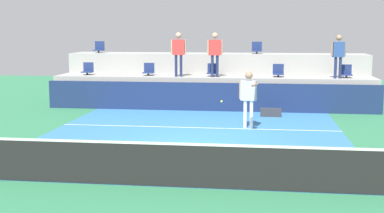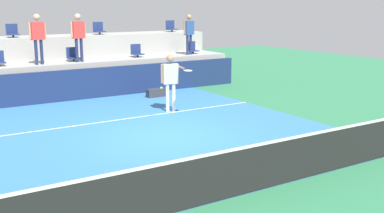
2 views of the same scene
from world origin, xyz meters
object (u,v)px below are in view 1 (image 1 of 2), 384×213
object	(u,v)px
stadium_chair_upper_right	(257,49)
stadium_chair_upper_far_left	(99,48)
spectator_leaning_on_rail	(215,50)
tennis_player	(249,93)
stadium_chair_lower_center	(213,71)
spectator_in_grey	(178,50)
stadium_chair_lower_left	(149,70)
stadium_chair_lower_right	(278,72)
equipment_bag	(271,112)
stadium_chair_upper_far_right	(340,49)
spectator_in_white	(338,52)
stadium_chair_upper_left	(177,48)
stadium_chair_lower_far_right	(346,72)
tennis_ball	(222,101)
stadium_chair_lower_far_left	(88,70)

from	to	relation	value
stadium_chair_upper_right	stadium_chair_upper_far_left	bearing A→B (deg)	180.00
spectator_leaning_on_rail	tennis_player	bearing A→B (deg)	-71.30
stadium_chair_lower_center	stadium_chair_upper_right	xyz separation A→B (m)	(1.77, 1.80, 0.85)
stadium_chair_upper_right	spectator_in_grey	xyz separation A→B (m)	(-3.12, -2.18, 0.02)
spectator_in_grey	stadium_chair_lower_left	bearing A→B (deg)	163.79
stadium_chair_lower_right	equipment_bag	xyz separation A→B (m)	(-0.31, -2.27, -1.31)
stadium_chair_upper_far_right	stadium_chair_lower_right	bearing A→B (deg)	-145.79
spectator_in_grey	equipment_bag	size ratio (longest dim) A/B	2.34
stadium_chair_lower_left	equipment_bag	size ratio (longest dim) A/B	0.68
spectator_in_grey	spectator_in_white	world-z (taller)	spectator_in_grey
stadium_chair_upper_far_right	stadium_chair_upper_right	bearing A→B (deg)	180.00
stadium_chair_upper_far_right	spectator_in_white	bearing A→B (deg)	-99.68
tennis_player	stadium_chair_upper_left	bearing A→B (deg)	117.16
stadium_chair_upper_left	spectator_in_white	xyz separation A→B (m)	(6.69, -2.18, -0.04)
stadium_chair_upper_right	spectator_in_white	size ratio (longest dim) A/B	0.31
stadium_chair_lower_far_right	tennis_ball	size ratio (longest dim) A/B	7.65
stadium_chair_upper_far_right	equipment_bag	xyz separation A→B (m)	(-2.96, -4.07, -2.16)
stadium_chair_upper_left	tennis_player	distance (m)	7.40
stadium_chair_lower_left	stadium_chair_upper_far_left	size ratio (longest dim) A/B	1.00
stadium_chair_lower_left	stadium_chair_upper_far_left	world-z (taller)	stadium_chair_upper_far_left
stadium_chair_lower_right	tennis_player	size ratio (longest dim) A/B	0.28
spectator_in_grey	equipment_bag	xyz separation A→B (m)	(3.70, -1.88, -2.19)
stadium_chair_lower_left	stadium_chair_upper_far_right	xyz separation A→B (m)	(7.98, 1.80, 0.85)
stadium_chair_lower_far_right	stadium_chair_upper_right	xyz separation A→B (m)	(-3.55, 1.80, 0.85)
spectator_in_white	stadium_chair_upper_right	bearing A→B (deg)	145.39
stadium_chair_lower_right	tennis_ball	xyz separation A→B (m)	(-1.87, -5.53, -0.49)
stadium_chair_upper_right	tennis_player	xyz separation A→B (m)	(-0.19, -6.50, -1.18)
stadium_chair_lower_center	stadium_chair_lower_far_right	distance (m)	5.32
stadium_chair_lower_far_right	tennis_ball	bearing A→B (deg)	-129.33
stadium_chair_upper_right	spectator_leaning_on_rail	bearing A→B (deg)	-127.03
stadium_chair_lower_left	spectator_in_grey	bearing A→B (deg)	-16.21
stadium_chair_lower_right	spectator_leaning_on_rail	size ratio (longest dim) A/B	0.29
stadium_chair_lower_far_left	spectator_in_white	world-z (taller)	spectator_in_white
equipment_bag	tennis_ball	bearing A→B (deg)	-115.57
stadium_chair_lower_far_left	stadium_chair_upper_far_right	distance (m)	10.80
stadium_chair_upper_right	spectator_in_white	xyz separation A→B (m)	(3.16, -2.18, -0.04)
stadium_chair_upper_right	stadium_chair_upper_far_right	bearing A→B (deg)	0.00
stadium_chair_lower_left	tennis_player	xyz separation A→B (m)	(4.26, -4.70, -0.33)
stadium_chair_upper_right	tennis_player	world-z (taller)	stadium_chair_upper_right
stadium_chair_upper_right	stadium_chair_upper_far_right	world-z (taller)	same
stadium_chair_lower_left	stadium_chair_upper_far_right	distance (m)	8.22
stadium_chair_upper_far_right	spectator_in_white	size ratio (longest dim) A/B	0.31
stadium_chair_lower_right	stadium_chair_upper_right	xyz separation A→B (m)	(-0.89, 1.80, 0.85)
stadium_chair_upper_left	stadium_chair_lower_left	bearing A→B (deg)	-117.06
stadium_chair_lower_far_left	stadium_chair_upper_right	bearing A→B (deg)	14.28
stadium_chair_lower_far_left	stadium_chair_lower_far_right	distance (m)	10.62
stadium_chair_upper_left	spectator_leaning_on_rail	xyz separation A→B (m)	(1.87, -2.18, 0.02)
stadium_chair_lower_far_right	spectator_in_white	bearing A→B (deg)	-135.00
stadium_chair_upper_far_left	equipment_bag	world-z (taller)	stadium_chair_upper_far_left
stadium_chair_upper_right	stadium_chair_upper_far_right	size ratio (longest dim) A/B	1.00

